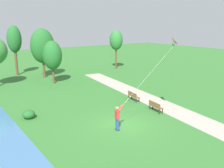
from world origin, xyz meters
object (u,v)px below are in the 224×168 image
Objects in this scene: tree_lakeside_far at (43,46)px; tree_lakeside_near at (14,40)px; tree_treeline_left at (52,55)px; park_bench_far_walkway at (133,96)px; flying_kite at (171,42)px; tree_behind_path at (116,40)px; lakeside_shrub at (29,114)px; person_kite_flyer at (117,116)px; park_bench_near_walkway at (155,106)px.

tree_lakeside_near is at bearing 124.19° from tree_lakeside_far.
tree_treeline_left is at bearing -74.69° from tree_lakeside_near.
tree_treeline_left is (-3.39, 11.37, 3.03)m from park_bench_far_walkway.
tree_lakeside_far reaches higher than flying_kite.
tree_behind_path is at bearing -1.76° from tree_lakeside_far.
tree_lakeside_near is 1.06× the size of tree_lakeside_far.
flying_kite reaches higher than lakeside_shrub.
flying_kite is 0.73× the size of tree_behind_path.
flying_kite is 17.03m from tree_treeline_left.
person_kite_flyer is 7.38m from lakeside_shrub.
person_kite_flyer is 6.59m from flying_kite.
park_bench_far_walkway is at bearing -7.83° from lakeside_shrub.
park_bench_near_walkway is (0.64, 1.86, -5.51)m from flying_kite.
tree_treeline_left is at bearing 101.09° from park_bench_near_walkway.
park_bench_far_walkway is 9.86m from lakeside_shrub.
tree_behind_path is at bearing 16.93° from tree_treeline_left.
park_bench_near_walkway is 3.50m from park_bench_far_walkway.
tree_behind_path is (9.81, 18.71, 4.17)m from park_bench_near_walkway.
lakeside_shrub is (-9.77, 1.34, -0.16)m from park_bench_far_walkway.
park_bench_far_walkway is at bearing 40.19° from person_kite_flyer.
lakeside_shrub is at bearing 142.33° from flying_kite.
tree_treeline_left reaches higher than lakeside_shrub.
tree_behind_path is 13.34m from tree_treeline_left.
person_kite_flyer is 16.23m from tree_treeline_left.
flying_kite reaches higher than park_bench_far_walkway.
tree_treeline_left is (-12.71, -3.87, -1.14)m from tree_behind_path.
tree_lakeside_near is (-5.62, 19.50, 4.61)m from park_bench_far_walkway.
park_bench_near_walkway is 1.00× the size of park_bench_far_walkway.
tree_lakeside_far is at bearing -55.81° from tree_lakeside_near.
flying_kite is 7.75m from park_bench_far_walkway.
person_kite_flyer is at bearing -89.42° from tree_lakeside_near.
park_bench_near_walkway is 0.29× the size of tree_treeline_left.
tree_lakeside_far reaches higher than person_kite_flyer.
tree_behind_path is (14.70, 19.79, 3.63)m from person_kite_flyer.
tree_lakeside_near is at bearing 106.07° from park_bench_far_walkway.
tree_lakeside_near is at bearing 102.60° from park_bench_near_walkway.
tree_lakeside_near is 1.34× the size of tree_treeline_left.
park_bench_near_walkway is (4.89, 1.08, -0.54)m from person_kite_flyer.
flying_kite is (4.25, -0.78, 4.98)m from person_kite_flyer.
flying_kite reaches higher than person_kite_flyer.
tree_lakeside_far is at bearing 178.24° from tree_behind_path.
person_kite_flyer is 0.29× the size of tree_behind_path.
tree_lakeside_near is at bearing 100.25° from flying_kite.
person_kite_flyer is at bearing -167.59° from park_bench_near_walkway.
tree_behind_path is at bearing 36.06° from lakeside_shrub.
flying_kite is 23.11m from tree_behind_path.
tree_lakeside_near reaches higher than tree_lakeside_far.
person_kite_flyer is at bearing -139.81° from park_bench_far_walkway.
person_kite_flyer is 7.06m from park_bench_far_walkway.
tree_treeline_left is (-2.91, 14.84, 3.03)m from park_bench_near_walkway.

